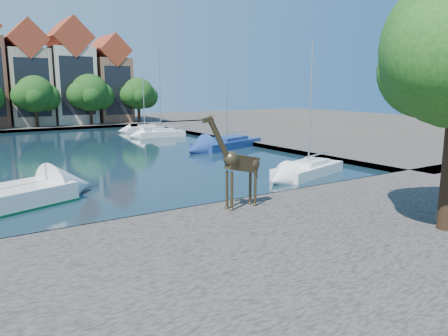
# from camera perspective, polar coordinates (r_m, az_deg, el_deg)

# --- Properties ---
(ground) EXTENTS (160.00, 160.00, 0.00)m
(ground) POSITION_cam_1_polar(r_m,az_deg,el_deg) (22.18, -4.59, -6.28)
(ground) COLOR #38332B
(ground) RESTS_ON ground
(water_basin) EXTENTS (38.00, 50.00, 0.08)m
(water_basin) POSITION_cam_1_polar(r_m,az_deg,el_deg) (44.32, -19.60, 1.71)
(water_basin) COLOR black
(water_basin) RESTS_ON ground
(near_quay) EXTENTS (50.00, 14.00, 0.50)m
(near_quay) POSITION_cam_1_polar(r_m,az_deg,el_deg) (16.62, 7.24, -11.33)
(near_quay) COLOR #544D49
(near_quay) RESTS_ON ground
(far_quay) EXTENTS (60.00, 16.00, 0.50)m
(far_quay) POSITION_cam_1_polar(r_m,az_deg,el_deg) (75.62, -25.40, 4.92)
(far_quay) COLOR #544D49
(far_quay) RESTS_ON ground
(right_quay) EXTENTS (14.00, 52.00, 0.50)m
(right_quay) POSITION_cam_1_polar(r_m,az_deg,el_deg) (55.59, 6.31, 4.18)
(right_quay) COLOR #544D49
(right_quay) RESTS_ON ground
(townhouse_east_inner) EXTENTS (5.94, 9.18, 15.79)m
(townhouse_east_inner) POSITION_cam_1_polar(r_m,az_deg,el_deg) (75.65, -24.34, 10.69)
(townhouse_east_inner) COLOR tan
(townhouse_east_inner) RESTS_ON far_quay
(townhouse_east_mid) EXTENTS (6.43, 9.18, 16.65)m
(townhouse_east_mid) POSITION_cam_1_polar(r_m,az_deg,el_deg) (76.97, -19.49, 11.28)
(townhouse_east_mid) COLOR beige
(townhouse_east_mid) RESTS_ON far_quay
(townhouse_east_end) EXTENTS (5.44, 9.18, 14.43)m
(townhouse_east_end) POSITION_cam_1_polar(r_m,az_deg,el_deg) (78.77, -14.78, 10.78)
(townhouse_east_end) COLOR brown
(townhouse_east_end) RESTS_ON far_quay
(far_tree_mid_east) EXTENTS (7.02, 5.40, 7.52)m
(far_tree_mid_east) POSITION_cam_1_polar(r_m,az_deg,el_deg) (70.25, -23.38, 8.71)
(far_tree_mid_east) COLOR #332114
(far_tree_mid_east) RESTS_ON far_quay
(far_tree_east) EXTENTS (7.54, 5.80, 7.84)m
(far_tree_east) POSITION_cam_1_polar(r_m,az_deg,el_deg) (72.07, -17.04, 9.22)
(far_tree_east) COLOR #332114
(far_tree_east) RESTS_ON far_quay
(far_tree_far_east) EXTENTS (6.76, 5.20, 7.36)m
(far_tree_far_east) POSITION_cam_1_polar(r_m,az_deg,el_deg) (74.70, -11.07, 9.39)
(far_tree_far_east) COLOR #332114
(far_tree_far_east) RESTS_ON far_quay
(giraffe_statue) EXTENTS (3.21, 0.60, 4.59)m
(giraffe_statue) POSITION_cam_1_polar(r_m,az_deg,el_deg) (21.28, 1.85, 0.66)
(giraffe_statue) COLOR #3B301D
(giraffe_statue) RESTS_ON near_quay
(sailboat_right_a) EXTENTS (6.87, 4.00, 9.45)m
(sailboat_right_a) POSITION_cam_1_polar(r_m,az_deg,el_deg) (32.17, 10.95, 0.06)
(sailboat_right_a) COLOR white
(sailboat_right_a) RESTS_ON water_basin
(sailboat_right_b) EXTENTS (8.83, 5.41, 12.03)m
(sailboat_right_b) POSITION_cam_1_polar(r_m,az_deg,el_deg) (45.79, 0.41, 3.41)
(sailboat_right_b) COLOR navy
(sailboat_right_b) RESTS_ON water_basin
(sailboat_right_c) EXTENTS (6.15, 2.69, 10.68)m
(sailboat_right_c) POSITION_cam_1_polar(r_m,az_deg,el_deg) (56.58, -8.22, 4.64)
(sailboat_right_c) COLOR silver
(sailboat_right_c) RESTS_ON water_basin
(sailboat_right_d) EXTENTS (5.44, 2.46, 8.22)m
(sailboat_right_d) POSITION_cam_1_polar(r_m,az_deg,el_deg) (63.16, -10.33, 5.16)
(sailboat_right_d) COLOR beige
(sailboat_right_d) RESTS_ON water_basin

